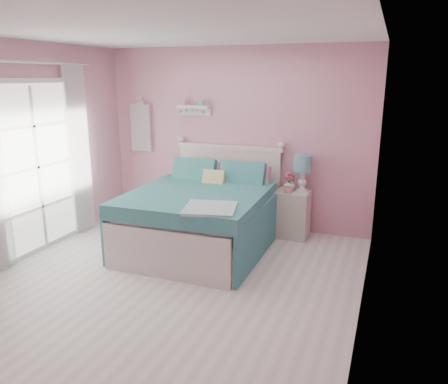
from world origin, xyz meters
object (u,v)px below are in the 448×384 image
Objects in this scene: table_lamp at (303,166)px; vase at (289,185)px; teacup at (288,190)px; nightstand at (292,214)px; bed at (202,217)px.

table_lamp is 0.32m from vase.
nightstand is at bearing 72.74° from teacup.
vase is (0.95, 0.81, 0.33)m from bed.
teacup is at bearing -107.26° from nightstand.
table_lamp is 3.12× the size of vase.
bed reaches higher than nightstand.
teacup reaches higher than nightstand.
teacup is at bearing -82.95° from vase.
bed is 1.30m from vase.
bed is 1.30m from nightstand.
table_lamp reaches higher than nightstand.
vase is at bearing 97.05° from teacup.
bed reaches higher than table_lamp.
bed is 18.85× the size of teacup.
teacup is (0.97, 0.67, 0.29)m from bed.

